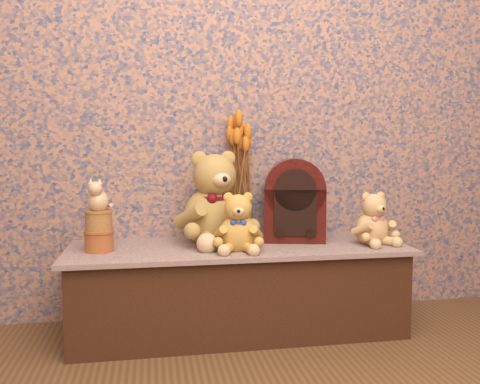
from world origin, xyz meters
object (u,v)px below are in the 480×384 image
object	(u,v)px
teddy_large	(213,194)
teddy_medium	(238,219)
ceramic_vase	(240,218)
cat_figurine	(98,194)
teddy_small	(372,216)
cathedral_radio	(294,199)
biscuit_tin_lower	(99,241)

from	to	relation	value
teddy_large	teddy_medium	distance (m)	0.22
ceramic_vase	cat_figurine	distance (m)	0.67
teddy_large	ceramic_vase	distance (m)	0.21
teddy_medium	teddy_small	bearing A→B (deg)	11.29
teddy_medium	teddy_small	xyz separation A→B (m)	(0.61, 0.04, -0.01)
teddy_medium	cat_figurine	size ratio (longest dim) A/B	1.90
teddy_medium	cat_figurine	xyz separation A→B (m)	(-0.57, 0.07, 0.11)
teddy_medium	ceramic_vase	bearing A→B (deg)	85.61
cathedral_radio	biscuit_tin_lower	size ratio (longest dim) A/B	3.22
teddy_small	ceramic_vase	bearing A→B (deg)	144.66
teddy_large	biscuit_tin_lower	xyz separation A→B (m)	(-0.49, -0.11, -0.18)
teddy_large	teddy_small	world-z (taller)	teddy_large
ceramic_vase	cat_figurine	world-z (taller)	cat_figurine
cathedral_radio	ceramic_vase	bearing A→B (deg)	172.85
teddy_medium	teddy_large	bearing A→B (deg)	121.23
teddy_medium	cat_figurine	distance (m)	0.59
teddy_small	ceramic_vase	distance (m)	0.60
teddy_small	cathedral_radio	distance (m)	0.36
teddy_large	teddy_small	size ratio (longest dim) A/B	1.78
teddy_medium	cathedral_radio	world-z (taller)	cathedral_radio
cat_figurine	ceramic_vase	bearing A→B (deg)	28.77
teddy_small	ceramic_vase	xyz separation A→B (m)	(-0.56, 0.23, -0.03)
ceramic_vase	cat_figurine	bearing A→B (deg)	-162.82
teddy_large	teddy_medium	world-z (taller)	teddy_large
ceramic_vase	cat_figurine	xyz separation A→B (m)	(-0.63, -0.19, 0.14)
teddy_medium	biscuit_tin_lower	distance (m)	0.58
biscuit_tin_lower	cat_figurine	world-z (taller)	cat_figurine
cat_figurine	teddy_small	bearing A→B (deg)	9.71
teddy_large	biscuit_tin_lower	world-z (taller)	teddy_large
teddy_large	teddy_medium	size ratio (longest dim) A/B	1.69
teddy_medium	cathedral_radio	bearing A→B (deg)	39.28
teddy_small	ceramic_vase	world-z (taller)	teddy_small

